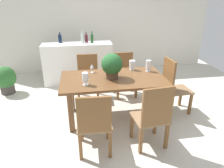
# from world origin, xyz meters

# --- Properties ---
(ground_plane) EXTENTS (7.04, 7.04, 0.00)m
(ground_plane) POSITION_xyz_m (0.00, 0.00, 0.00)
(ground_plane) COLOR beige
(back_wall) EXTENTS (6.40, 0.10, 2.60)m
(back_wall) POSITION_xyz_m (0.00, 2.60, 1.30)
(back_wall) COLOR silver
(back_wall) RESTS_ON ground
(dining_table) EXTENTS (1.76, 0.96, 0.76)m
(dining_table) POSITION_xyz_m (0.00, -0.08, 0.65)
(dining_table) COLOR brown
(dining_table) RESTS_ON ground
(chair_near_right) EXTENTS (0.51, 0.48, 1.00)m
(chair_near_right) POSITION_xyz_m (0.41, -0.99, 0.55)
(chair_near_right) COLOR brown
(chair_near_right) RESTS_ON ground
(chair_far_right) EXTENTS (0.50, 0.45, 0.92)m
(chair_far_right) POSITION_xyz_m (0.39, 0.82, 0.52)
(chair_far_right) COLOR brown
(chair_far_right) RESTS_ON ground
(chair_foot_end) EXTENTS (0.49, 0.45, 1.04)m
(chair_foot_end) POSITION_xyz_m (1.09, -0.09, 0.56)
(chair_foot_end) COLOR brown
(chair_foot_end) RESTS_ON ground
(chair_far_left) EXTENTS (0.49, 0.50, 0.91)m
(chair_far_left) POSITION_xyz_m (-0.39, 0.83, 0.51)
(chair_far_left) COLOR brown
(chair_far_left) RESTS_ON ground
(chair_near_left) EXTENTS (0.49, 0.49, 0.95)m
(chair_near_left) POSITION_xyz_m (-0.40, -0.99, 0.52)
(chair_near_left) COLOR brown
(chair_near_left) RESTS_ON ground
(flower_centerpiece) EXTENTS (0.35, 0.35, 0.43)m
(flower_centerpiece) POSITION_xyz_m (-0.02, -0.10, 0.99)
(flower_centerpiece) COLOR #4C3828
(flower_centerpiece) RESTS_ON dining_table
(crystal_vase_left) EXTENTS (0.11, 0.11, 0.18)m
(crystal_vase_left) POSITION_xyz_m (0.41, 0.25, 0.87)
(crystal_vase_left) COLOR silver
(crystal_vase_left) RESTS_ON dining_table
(crystal_vase_center_near) EXTENTS (0.09, 0.09, 0.21)m
(crystal_vase_center_near) POSITION_xyz_m (0.68, 0.13, 0.88)
(crystal_vase_center_near) COLOR silver
(crystal_vase_center_near) RESTS_ON dining_table
(crystal_vase_right) EXTENTS (0.10, 0.10, 0.20)m
(crystal_vase_right) POSITION_xyz_m (-0.47, -0.31, 0.88)
(crystal_vase_right) COLOR silver
(crystal_vase_right) RESTS_ON dining_table
(wine_glass) EXTENTS (0.07, 0.07, 0.16)m
(wine_glass) POSITION_xyz_m (-0.33, 0.24, 0.87)
(wine_glass) COLOR silver
(wine_glass) RESTS_ON dining_table
(kitchen_counter) EXTENTS (1.65, 0.53, 0.99)m
(kitchen_counter) POSITION_xyz_m (-0.58, 1.69, 0.49)
(kitchen_counter) COLOR white
(kitchen_counter) RESTS_ON ground
(wine_bottle_clear) EXTENTS (0.07, 0.07, 0.24)m
(wine_bottle_clear) POSITION_xyz_m (-0.35, 1.73, 1.08)
(wine_bottle_clear) COLOR #511E28
(wine_bottle_clear) RESTS_ON kitchen_counter
(wine_bottle_amber) EXTENTS (0.06, 0.06, 0.27)m
(wine_bottle_amber) POSITION_xyz_m (-0.21, 1.67, 1.09)
(wine_bottle_amber) COLOR #194C1E
(wine_bottle_amber) RESTS_ON kitchen_counter
(wine_bottle_green) EXTENTS (0.08, 0.08, 0.30)m
(wine_bottle_green) POSITION_xyz_m (-0.44, 1.66, 1.11)
(wine_bottle_green) COLOR #B2BFB7
(wine_bottle_green) RESTS_ON kitchen_counter
(wine_bottle_tall) EXTENTS (0.08, 0.08, 0.24)m
(wine_bottle_tall) POSITION_xyz_m (-0.97, 1.80, 1.09)
(wine_bottle_tall) COLOR #0F1E38
(wine_bottle_tall) RESTS_ON kitchen_counter
(potted_plant_floor) EXTENTS (0.45, 0.45, 0.62)m
(potted_plant_floor) POSITION_xyz_m (-2.18, 1.26, 0.34)
(potted_plant_floor) COLOR #423D38
(potted_plant_floor) RESTS_ON ground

